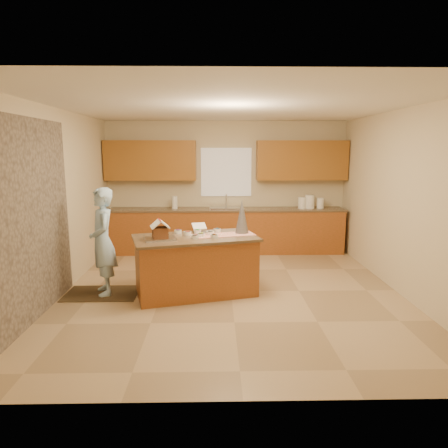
% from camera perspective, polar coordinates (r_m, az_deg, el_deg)
% --- Properties ---
extents(floor, '(5.50, 5.50, 0.00)m').
position_cam_1_polar(floor, '(6.25, 0.97, -9.39)').
color(floor, tan).
rests_on(floor, ground).
extents(ceiling, '(5.50, 5.50, 0.00)m').
position_cam_1_polar(ceiling, '(5.92, 1.05, 16.07)').
color(ceiling, silver).
rests_on(ceiling, floor).
extents(wall_back, '(5.50, 5.50, 0.00)m').
position_cam_1_polar(wall_back, '(8.67, 0.30, 5.26)').
color(wall_back, beige).
rests_on(wall_back, floor).
extents(wall_front, '(5.50, 5.50, 0.00)m').
position_cam_1_polar(wall_front, '(3.23, 2.91, -3.13)').
color(wall_front, beige).
rests_on(wall_front, floor).
extents(wall_left, '(5.50, 5.50, 0.00)m').
position_cam_1_polar(wall_left, '(6.35, -22.19, 2.71)').
color(wall_left, beige).
rests_on(wall_left, floor).
extents(wall_right, '(5.50, 5.50, 0.00)m').
position_cam_1_polar(wall_right, '(6.53, 23.53, 2.80)').
color(wall_right, beige).
rests_on(wall_right, floor).
extents(stone_accent, '(0.00, 2.50, 2.50)m').
position_cam_1_polar(stone_accent, '(5.62, -24.80, 0.61)').
color(stone_accent, gray).
rests_on(stone_accent, wall_left).
extents(window_curtain, '(1.05, 0.03, 1.00)m').
position_cam_1_polar(window_curtain, '(8.62, 0.30, 7.24)').
color(window_curtain, white).
rests_on(window_curtain, wall_back).
extents(back_counter_base, '(4.80, 0.60, 0.88)m').
position_cam_1_polar(back_counter_base, '(8.50, 0.35, -1.03)').
color(back_counter_base, '#A34A21').
rests_on(back_counter_base, floor).
extents(back_counter_top, '(4.85, 0.63, 0.04)m').
position_cam_1_polar(back_counter_top, '(8.42, 0.35, 2.04)').
color(back_counter_top, brown).
rests_on(back_counter_top, back_counter_base).
extents(upper_cabinet_left, '(1.85, 0.35, 0.80)m').
position_cam_1_polar(upper_cabinet_left, '(8.56, -10.22, 8.73)').
color(upper_cabinet_left, '#93591F').
rests_on(upper_cabinet_left, wall_back).
extents(upper_cabinet_right, '(1.85, 0.35, 0.80)m').
position_cam_1_polar(upper_cabinet_right, '(8.64, 10.79, 8.73)').
color(upper_cabinet_right, '#93591F').
rests_on(upper_cabinet_right, wall_back).
extents(sink, '(0.70, 0.45, 0.12)m').
position_cam_1_polar(sink, '(8.42, 0.35, 1.97)').
color(sink, silver).
rests_on(sink, back_counter_top).
extents(faucet, '(0.03, 0.03, 0.28)m').
position_cam_1_polar(faucet, '(8.58, 0.32, 3.27)').
color(faucet, silver).
rests_on(faucet, back_counter_top).
extents(island_base, '(1.85, 1.26, 0.83)m').
position_cam_1_polar(island_base, '(6.06, -3.98, -5.94)').
color(island_base, '#A34A21').
rests_on(island_base, floor).
extents(island_top, '(1.94, 1.35, 0.04)m').
position_cam_1_polar(island_top, '(5.96, -4.03, -1.95)').
color(island_top, brown).
rests_on(island_top, island_base).
extents(table_runner, '(0.99, 0.57, 0.01)m').
position_cam_1_polar(table_runner, '(6.05, -0.13, -1.52)').
color(table_runner, '#B8240D').
rests_on(table_runner, island_top).
extents(baking_tray, '(0.50, 0.42, 0.02)m').
position_cam_1_polar(baking_tray, '(5.82, -8.90, -2.03)').
color(baking_tray, silver).
rests_on(baking_tray, island_top).
extents(cookbook, '(0.24, 0.21, 0.09)m').
position_cam_1_polar(cookbook, '(6.31, -3.49, -0.31)').
color(cookbook, white).
rests_on(cookbook, island_top).
extents(tinsel_tree, '(0.25, 0.25, 0.52)m').
position_cam_1_polar(tinsel_tree, '(6.14, 2.52, 1.07)').
color(tinsel_tree, '#A5A4B0').
rests_on(tinsel_tree, island_top).
extents(rug, '(1.06, 0.69, 0.01)m').
position_cam_1_polar(rug, '(6.41, -16.65, -9.26)').
color(rug, black).
rests_on(rug, floor).
extents(boy, '(0.56, 0.67, 1.57)m').
position_cam_1_polar(boy, '(6.18, -16.57, -2.36)').
color(boy, '#B0D9FA').
rests_on(boy, rug).
extents(canister_a, '(0.17, 0.17, 0.23)m').
position_cam_1_polar(canister_a, '(8.59, 10.88, 2.94)').
color(canister_a, white).
rests_on(canister_a, back_counter_top).
extents(canister_b, '(0.19, 0.19, 0.28)m').
position_cam_1_polar(canister_b, '(8.62, 11.88, 3.07)').
color(canister_b, white).
rests_on(canister_b, back_counter_top).
extents(canister_c, '(0.15, 0.15, 0.21)m').
position_cam_1_polar(canister_c, '(8.68, 13.31, 2.85)').
color(canister_c, white).
rests_on(canister_c, back_counter_top).
extents(paper_towel, '(0.12, 0.12, 0.26)m').
position_cam_1_polar(paper_towel, '(8.44, -6.92, 3.00)').
color(paper_towel, white).
rests_on(paper_towel, back_counter_top).
extents(gingerbread_house, '(0.32, 0.32, 0.26)m').
position_cam_1_polar(gingerbread_house, '(5.80, -8.93, -0.97)').
color(gingerbread_house, brown).
rests_on(gingerbread_house, baking_tray).
extents(candy_bowls, '(0.71, 0.58, 0.05)m').
position_cam_1_polar(candy_bowls, '(6.05, -3.36, -1.32)').
color(candy_bowls, purple).
rests_on(candy_bowls, island_top).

